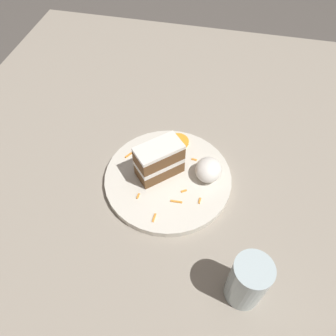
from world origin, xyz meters
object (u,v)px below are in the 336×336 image
(cake_slice, at_px, (159,160))
(orange_garnish, at_px, (178,142))
(drinking_glass, at_px, (247,283))
(plate, at_px, (168,178))
(cream_dollop, at_px, (208,171))

(cake_slice, height_order, orange_garnish, cake_slice)
(orange_garnish, height_order, drinking_glass, drinking_glass)
(drinking_glass, bearing_deg, orange_garnish, 29.76)
(cake_slice, distance_m, orange_garnish, 0.11)
(plate, distance_m, cake_slice, 0.06)
(plate, relative_size, orange_garnish, 5.36)
(orange_garnish, bearing_deg, cream_dollop, -136.52)
(cream_dollop, bearing_deg, plate, 100.24)
(plate, relative_size, cream_dollop, 4.44)
(cream_dollop, bearing_deg, orange_garnish, 43.48)
(plate, xyz_separation_m, cream_dollop, (0.02, -0.09, 0.03))
(cake_slice, bearing_deg, drinking_glass, -0.15)
(cream_dollop, bearing_deg, cake_slice, 94.38)
(cream_dollop, relative_size, orange_garnish, 1.21)
(cake_slice, bearing_deg, plate, 28.05)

